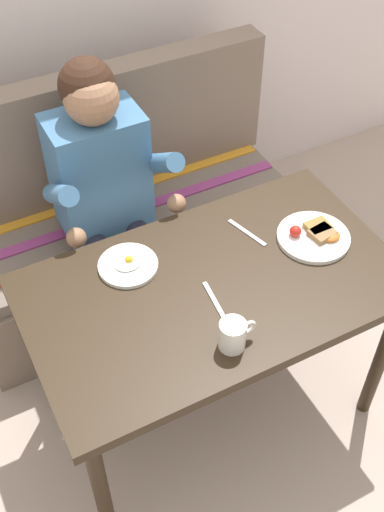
{
  "coord_description": "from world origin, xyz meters",
  "views": [
    {
      "loc": [
        -0.67,
        -1.14,
        2.23
      ],
      "look_at": [
        0.0,
        0.15,
        0.72
      ],
      "focal_mm": 44.24,
      "sensor_mm": 36.0,
      "label": 1
    }
  ],
  "objects_px": {
    "table": "(213,301)",
    "plate_breakfast": "(314,236)",
    "plate_eggs": "(128,265)",
    "knife": "(217,305)",
    "fork": "(247,233)",
    "coffee_mug": "(233,334)",
    "couch": "(127,228)",
    "person": "(107,187)"
  },
  "relations": [
    {
      "from": "table",
      "to": "plate_breakfast",
      "type": "height_order",
      "value": "plate_breakfast"
    },
    {
      "from": "table",
      "to": "plate_eggs",
      "type": "height_order",
      "value": "plate_eggs"
    },
    {
      "from": "table",
      "to": "knife",
      "type": "distance_m",
      "value": 0.12
    },
    {
      "from": "fork",
      "to": "coffee_mug",
      "type": "bearing_deg",
      "value": -141.96
    },
    {
      "from": "plate_breakfast",
      "to": "coffee_mug",
      "type": "bearing_deg",
      "value": -151.43
    },
    {
      "from": "couch",
      "to": "plate_breakfast",
      "type": "bearing_deg",
      "value": -61.6
    },
    {
      "from": "couch",
      "to": "coffee_mug",
      "type": "height_order",
      "value": "couch"
    },
    {
      "from": "plate_breakfast",
      "to": "fork",
      "type": "relative_size",
      "value": 1.46
    },
    {
      "from": "person",
      "to": "coffee_mug",
      "type": "xyz_separation_m",
      "value": [
        0.06,
        -0.82,
        0.04
      ]
    },
    {
      "from": "couch",
      "to": "plate_breakfast",
      "type": "distance_m",
      "value": 0.94
    },
    {
      "from": "person",
      "to": "coffee_mug",
      "type": "bearing_deg",
      "value": -86.08
    },
    {
      "from": "plate_eggs",
      "to": "fork",
      "type": "xyz_separation_m",
      "value": [
        0.42,
        -0.04,
        -0.01
      ]
    },
    {
      "from": "coffee_mug",
      "to": "knife",
      "type": "relative_size",
      "value": 0.59
    },
    {
      "from": "table",
      "to": "coffee_mug",
      "type": "height_order",
      "value": "coffee_mug"
    },
    {
      "from": "plate_eggs",
      "to": "knife",
      "type": "bearing_deg",
      "value": -57.46
    },
    {
      "from": "couch",
      "to": "plate_eggs",
      "type": "distance_m",
      "value": 0.73
    },
    {
      "from": "person",
      "to": "plate_eggs",
      "type": "xyz_separation_m",
      "value": [
        -0.09,
        -0.4,
        -0.0
      ]
    },
    {
      "from": "coffee_mug",
      "to": "plate_eggs",
      "type": "bearing_deg",
      "value": 108.74
    },
    {
      "from": "person",
      "to": "plate_breakfast",
      "type": "distance_m",
      "value": 0.77
    },
    {
      "from": "couch",
      "to": "fork",
      "type": "relative_size",
      "value": 8.47
    },
    {
      "from": "couch",
      "to": "plate_eggs",
      "type": "bearing_deg",
      "value": -110.26
    },
    {
      "from": "table",
      "to": "knife",
      "type": "bearing_deg",
      "value": -112.91
    },
    {
      "from": "table",
      "to": "plate_breakfast",
      "type": "distance_m",
      "value": 0.41
    },
    {
      "from": "person",
      "to": "plate_breakfast",
      "type": "xyz_separation_m",
      "value": [
        0.52,
        -0.57,
        0.0
      ]
    },
    {
      "from": "fork",
      "to": "knife",
      "type": "xyz_separation_m",
      "value": [
        -0.25,
        -0.23,
        0.0
      ]
    },
    {
      "from": "couch",
      "to": "fork",
      "type": "distance_m",
      "value": 0.76
    },
    {
      "from": "couch",
      "to": "person",
      "type": "distance_m",
      "value": 0.46
    },
    {
      "from": "plate_eggs",
      "to": "fork",
      "type": "distance_m",
      "value": 0.43
    },
    {
      "from": "couch",
      "to": "fork",
      "type": "height_order",
      "value": "couch"
    },
    {
      "from": "table",
      "to": "knife",
      "type": "height_order",
      "value": "knife"
    },
    {
      "from": "coffee_mug",
      "to": "knife",
      "type": "distance_m",
      "value": 0.16
    },
    {
      "from": "couch",
      "to": "plate_eggs",
      "type": "height_order",
      "value": "couch"
    },
    {
      "from": "table",
      "to": "coffee_mug",
      "type": "bearing_deg",
      "value": -106.06
    },
    {
      "from": "plate_breakfast",
      "to": "knife",
      "type": "relative_size",
      "value": 1.24
    },
    {
      "from": "table",
      "to": "person",
      "type": "relative_size",
      "value": 0.99
    },
    {
      "from": "table",
      "to": "plate_breakfast",
      "type": "xyz_separation_m",
      "value": [
        0.4,
        0.02,
        0.1
      ]
    },
    {
      "from": "coffee_mug",
      "to": "fork",
      "type": "distance_m",
      "value": 0.48
    },
    {
      "from": "couch",
      "to": "person",
      "type": "relative_size",
      "value": 1.19
    },
    {
      "from": "plate_eggs",
      "to": "coffee_mug",
      "type": "xyz_separation_m",
      "value": [
        0.14,
        -0.42,
        0.04
      ]
    },
    {
      "from": "table",
      "to": "fork",
      "type": "xyz_separation_m",
      "value": [
        0.21,
        0.15,
        0.08
      ]
    },
    {
      "from": "fork",
      "to": "person",
      "type": "bearing_deg",
      "value": 111.58
    },
    {
      "from": "couch",
      "to": "knife",
      "type": "height_order",
      "value": "couch"
    }
  ]
}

